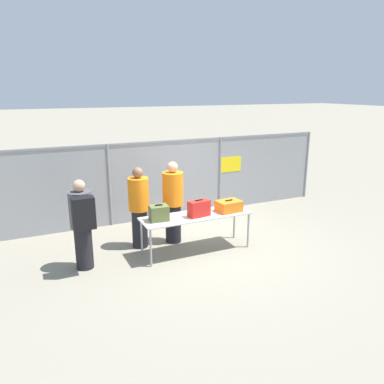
{
  "coord_description": "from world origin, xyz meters",
  "views": [
    {
      "loc": [
        -3.24,
        -6.34,
        3.13
      ],
      "look_at": [
        -0.08,
        0.49,
        1.05
      ],
      "focal_mm": 35.0,
      "sensor_mm": 36.0,
      "label": 1
    }
  ],
  "objects": [
    {
      "name": "security_worker_far",
      "position": [
        -1.21,
        0.57,
        0.86
      ],
      "size": [
        0.41,
        0.41,
        1.66
      ],
      "rotation": [
        0.0,
        0.0,
        3.09
      ],
      "color": "black",
      "rests_on": "ground_plane"
    },
    {
      "name": "suitcase_orange",
      "position": [
        0.43,
        -0.17,
        0.86
      ],
      "size": [
        0.49,
        0.38,
        0.24
      ],
      "color": "orange",
      "rests_on": "inspection_table"
    },
    {
      "name": "inspection_table",
      "position": [
        -0.26,
        -0.11,
        0.7
      ],
      "size": [
        2.19,
        0.66,
        0.76
      ],
      "color": "silver",
      "rests_on": "ground_plane"
    },
    {
      "name": "security_worker_near",
      "position": [
        -0.5,
        0.52,
        0.89
      ],
      "size": [
        0.43,
        0.43,
        1.72
      ],
      "rotation": [
        0.0,
        0.0,
        3.05
      ],
      "color": "black",
      "rests_on": "ground_plane"
    },
    {
      "name": "traveler_hooded",
      "position": [
        -2.4,
        0.02,
        0.9
      ],
      "size": [
        0.41,
        0.63,
        1.64
      ],
      "rotation": [
        0.0,
        0.0,
        0.18
      ],
      "color": "black",
      "rests_on": "ground_plane"
    },
    {
      "name": "suitcase_olive",
      "position": [
        -1.03,
        -0.1,
        0.9
      ],
      "size": [
        0.37,
        0.3,
        0.31
      ],
      "color": "#566033",
      "rests_on": "inspection_table"
    },
    {
      "name": "ground_plane",
      "position": [
        0.0,
        0.0,
        0.0
      ],
      "size": [
        120.0,
        120.0,
        0.0
      ],
      "primitive_type": "plane",
      "color": "gray"
    },
    {
      "name": "suitcase_red",
      "position": [
        -0.25,
        -0.2,
        0.91
      ],
      "size": [
        0.44,
        0.26,
        0.34
      ],
      "color": "red",
      "rests_on": "inspection_table"
    },
    {
      "name": "utility_trailer",
      "position": [
        2.25,
        3.57,
        0.44
      ],
      "size": [
        4.48,
        2.18,
        0.75
      ],
      "color": "#4C6B47",
      "rests_on": "ground_plane"
    },
    {
      "name": "fence_section",
      "position": [
        0.01,
        2.07,
        1.02
      ],
      "size": [
        8.81,
        0.07,
        1.94
      ],
      "color": "gray",
      "rests_on": "ground_plane"
    }
  ]
}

